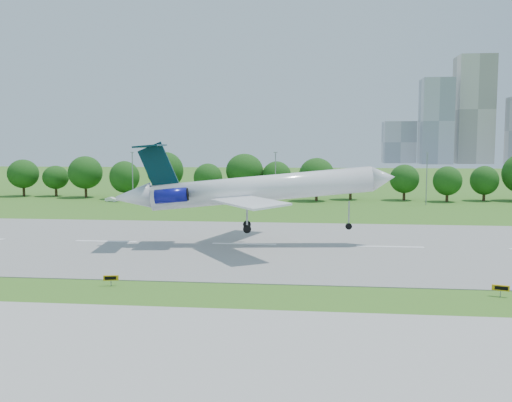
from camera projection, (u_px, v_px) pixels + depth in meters
name	position (u px, v px, depth m)	size (l,w,h in m)	color
ground	(423.00, 295.00, 52.55)	(600.00, 600.00, 0.00)	#316B1C
runway	(390.00, 247.00, 77.27)	(400.00, 45.00, 0.08)	gray
taxiway	(477.00, 372.00, 34.74)	(400.00, 23.00, 0.08)	#ADADA8
tree_line	(358.00, 176.00, 142.94)	(288.40, 8.40, 10.40)	#382314
light_poles	(350.00, 177.00, 133.31)	(175.90, 0.25, 12.19)	gray
skyline	(468.00, 123.00, 424.94)	(127.00, 52.00, 80.00)	#B2B2B7
airliner	(248.00, 189.00, 78.40)	(38.83, 27.96, 12.30)	white
taxi_sign_left	(111.00, 278.00, 56.07)	(1.49, 0.46, 1.04)	gray
taxi_sign_centre	(501.00, 288.00, 52.06)	(1.50, 0.62, 1.07)	gray
service_vehicle_a	(112.00, 199.00, 139.52)	(1.22, 3.49, 1.15)	white
service_vehicle_b	(213.00, 200.00, 139.05)	(1.39, 3.45, 1.18)	beige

